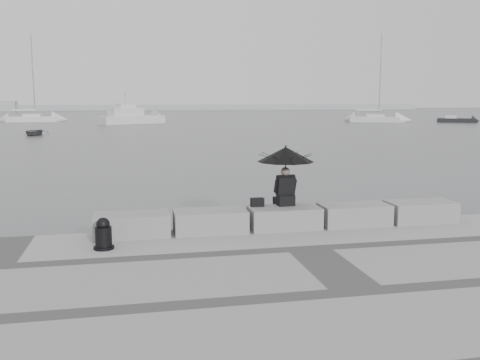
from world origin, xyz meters
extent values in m
plane|color=#4B4D50|center=(0.00, 0.00, 0.00)|extent=(360.00, 360.00, 0.00)
cube|color=gray|center=(-3.40, -0.45, 0.75)|extent=(1.60, 0.80, 0.50)
cube|color=gray|center=(-1.70, -0.45, 0.75)|extent=(1.60, 0.80, 0.50)
cube|color=gray|center=(0.00, -0.45, 0.75)|extent=(1.60, 0.80, 0.50)
cube|color=gray|center=(1.70, -0.45, 0.75)|extent=(1.60, 0.80, 0.50)
cube|color=gray|center=(3.40, -0.45, 0.75)|extent=(1.60, 0.80, 0.50)
sphere|color=#726056|center=(0.08, -0.20, 1.78)|extent=(0.21, 0.21, 0.21)
cylinder|color=black|center=(0.08, -0.21, 1.85)|extent=(0.02, 0.02, 1.00)
cone|color=black|center=(0.08, -0.21, 2.18)|extent=(1.31, 1.31, 0.34)
sphere|color=black|center=(0.08, -0.21, 2.37)|extent=(0.04, 0.04, 0.04)
cube|color=black|center=(-0.58, -0.22, 1.10)|extent=(0.30, 0.17, 0.19)
cylinder|color=black|center=(-3.95, -1.35, 0.53)|extent=(0.40, 0.40, 0.06)
cylinder|color=black|center=(-3.95, -1.35, 0.73)|extent=(0.32, 0.32, 0.46)
sphere|color=black|center=(-3.95, -1.35, 1.01)|extent=(0.26, 0.26, 0.26)
cube|color=#9D9FA2|center=(0.00, 155.00, 0.80)|extent=(180.00, 6.00, 1.60)
cube|color=silver|center=(-17.71, 73.45, 0.35)|extent=(7.13, 2.44, 0.90)
cube|color=silver|center=(-17.71, 73.45, 0.95)|extent=(2.50, 1.61, 0.50)
cylinder|color=gray|center=(-17.71, 73.45, 6.80)|extent=(0.16, 0.16, 12.00)
cylinder|color=gray|center=(-17.71, 73.45, 1.60)|extent=(4.01, 0.12, 0.10)
cube|color=silver|center=(32.45, 62.18, 0.35)|extent=(7.31, 5.86, 0.90)
cube|color=silver|center=(32.45, 62.18, 0.95)|extent=(2.97, 2.69, 0.50)
cylinder|color=gray|center=(32.45, 62.18, 6.80)|extent=(0.16, 0.16, 12.00)
cylinder|color=gray|center=(32.45, 62.18, 1.60)|extent=(3.44, 2.24, 0.10)
cube|color=silver|center=(-3.07, 64.35, 0.50)|extent=(9.32, 6.71, 1.20)
cube|color=silver|center=(-3.07, 64.35, 1.60)|extent=(5.03, 4.06, 1.20)
cube|color=silver|center=(-3.07, 64.35, 2.50)|extent=(2.75, 2.47, 0.60)
cylinder|color=gray|center=(-3.07, 64.35, 3.60)|extent=(0.08, 0.08, 1.60)
cube|color=black|center=(43.60, 58.90, 0.25)|extent=(5.35, 4.09, 0.70)
cube|color=silver|center=(43.60, 58.90, 0.75)|extent=(1.98, 1.84, 0.50)
imported|color=slate|center=(-12.37, 42.06, 0.30)|extent=(3.64, 1.75, 0.60)
camera|label=1|loc=(-3.38, -11.88, 3.43)|focal=40.00mm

